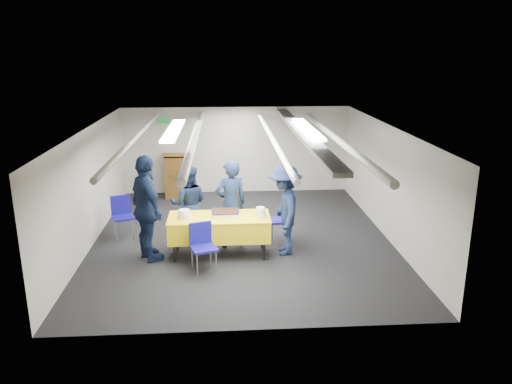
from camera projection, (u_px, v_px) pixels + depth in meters
ground at (242, 238)px, 10.33m from camera, size 7.00×7.00×0.00m
room_shell at (245, 148)px, 10.22m from camera, size 6.00×7.00×2.30m
serving_table at (219, 227)px, 9.36m from camera, size 1.90×0.83×0.77m
sheet_cake at (225, 213)px, 9.36m from camera, size 0.52×0.40×0.09m
plate_stack_left at (184, 214)px, 9.19m from camera, size 0.24×0.24×0.16m
plate_stack_right at (260, 212)px, 9.27m from camera, size 0.20×0.20×0.18m
podium at (176, 175)px, 12.98m from camera, size 0.62×0.53×1.25m
chair_near at (202, 242)px, 8.71m from camera, size 0.53×0.53×0.87m
chair_right at (284, 216)px, 10.03m from camera, size 0.42×0.42×0.87m
chair_left at (122, 212)px, 10.28m from camera, size 0.54×0.54×0.87m
sailor_a at (231, 204)px, 9.72m from camera, size 0.73×0.59×1.74m
sailor_b at (189, 204)px, 9.99m from camera, size 0.77×0.60×1.57m
sailor_c at (147, 209)px, 9.03m from camera, size 1.00×1.25×1.98m
sailor_d at (284, 210)px, 9.37m from camera, size 0.65×1.13×1.74m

